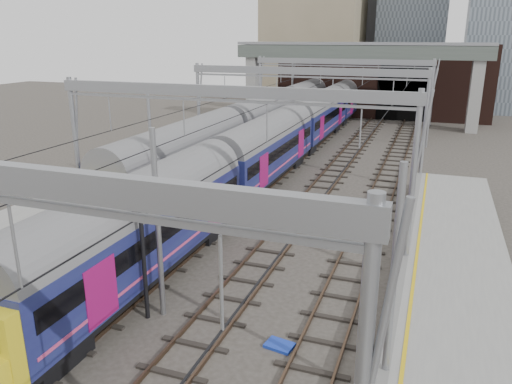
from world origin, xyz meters
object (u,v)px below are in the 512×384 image
at_px(train_main, 296,130).
at_px(signal_near_left, 74,220).
at_px(train_second, 289,109).
at_px(signal_near_centre, 141,240).

distance_m(train_main, signal_near_left, 25.18).
xyz_separation_m(train_main, train_second, (-4.00, 11.42, 0.03)).
xyz_separation_m(signal_near_left, signal_near_centre, (3.62, -0.92, 0.03)).
bearing_deg(signal_near_left, train_second, 68.44).
height_order(train_main, signal_near_centre, signal_near_centre).
relative_size(train_main, signal_near_left, 13.01).
relative_size(signal_near_left, signal_near_centre, 0.99).
bearing_deg(signal_near_left, train_main, 60.73).
distance_m(train_second, signal_near_centre, 37.85).
bearing_deg(signal_near_centre, train_second, 115.96).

